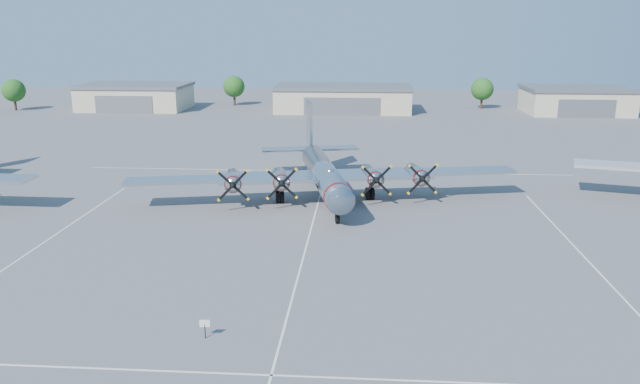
# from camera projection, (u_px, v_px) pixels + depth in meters

# --- Properties ---
(ground) EXTENTS (260.00, 260.00, 0.00)m
(ground) POSITION_uv_depth(u_px,v_px,m) (309.00, 237.00, 53.52)
(ground) COLOR #4F4F51
(ground) RESTS_ON ground
(parking_lines) EXTENTS (60.00, 50.08, 0.01)m
(parking_lines) POSITION_uv_depth(u_px,v_px,m) (307.00, 244.00, 51.83)
(parking_lines) COLOR silver
(parking_lines) RESTS_ON ground
(hangar_west) EXTENTS (22.60, 14.60, 5.40)m
(hangar_west) POSITION_uv_depth(u_px,v_px,m) (136.00, 96.00, 134.91)
(hangar_west) COLOR #B9AC93
(hangar_west) RESTS_ON ground
(hangar_center) EXTENTS (28.60, 14.60, 5.40)m
(hangar_center) POSITION_uv_depth(u_px,v_px,m) (343.00, 98.00, 131.80)
(hangar_center) COLOR #B9AC93
(hangar_center) RESTS_ON ground
(hangar_east) EXTENTS (20.60, 14.60, 5.40)m
(hangar_east) POSITION_uv_depth(u_px,v_px,m) (576.00, 100.00, 128.49)
(hangar_east) COLOR #B9AC93
(hangar_east) RESTS_ON ground
(tree_far_west) EXTENTS (4.80, 4.80, 6.64)m
(tree_far_west) POSITION_uv_depth(u_px,v_px,m) (14.00, 90.00, 132.42)
(tree_far_west) COLOR #382619
(tree_far_west) RESTS_ON ground
(tree_west) EXTENTS (4.80, 4.80, 6.64)m
(tree_west) POSITION_uv_depth(u_px,v_px,m) (234.00, 87.00, 140.88)
(tree_west) COLOR #382619
(tree_west) RESTS_ON ground
(tree_east) EXTENTS (4.80, 4.80, 6.64)m
(tree_east) POSITION_uv_depth(u_px,v_px,m) (482.00, 89.00, 135.16)
(tree_east) COLOR #382619
(tree_east) RESTS_ON ground
(main_bomber_b29) EXTENTS (44.73, 34.98, 8.84)m
(main_bomber_b29) POSITION_uv_depth(u_px,v_px,m) (323.00, 197.00, 66.16)
(main_bomber_b29) COLOR silver
(main_bomber_b29) RESTS_ON ground
(info_placard) EXTENTS (0.61, 0.08, 1.15)m
(info_placard) POSITION_uv_depth(u_px,v_px,m) (205.00, 325.00, 35.97)
(info_placard) COLOR black
(info_placard) RESTS_ON ground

